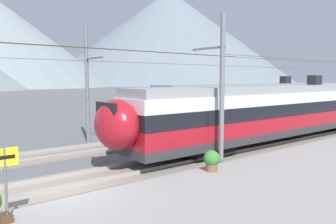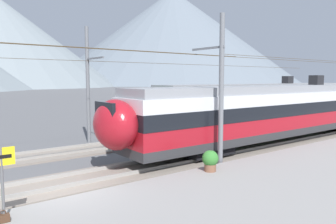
# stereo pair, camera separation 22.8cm
# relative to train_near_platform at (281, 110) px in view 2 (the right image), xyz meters

# --- Properties ---
(ground_plane) EXTENTS (400.00, 400.00, 0.00)m
(ground_plane) POSITION_rel_train_near_platform_xyz_m (-15.15, -1.44, -2.22)
(ground_plane) COLOR #565659
(track_near) EXTENTS (120.00, 3.00, 0.28)m
(track_near) POSITION_rel_train_near_platform_xyz_m (-15.15, 0.00, -2.16)
(track_near) COLOR slate
(track_near) RESTS_ON ground
(track_far) EXTENTS (120.00, 3.00, 0.28)m
(track_far) POSITION_rel_train_near_platform_xyz_m (-15.15, 5.56, -2.16)
(track_far) COLOR slate
(track_far) RESTS_ON ground
(train_near_platform) EXTENTS (26.06, 2.84, 4.27)m
(train_near_platform) POSITION_rel_train_near_platform_xyz_m (0.00, 0.00, 0.00)
(train_near_platform) COLOR #2D2D30
(train_near_platform) RESTS_ON track_near
(train_far_track) EXTENTS (24.66, 2.87, 4.27)m
(train_far_track) POSITION_rel_train_near_platform_xyz_m (5.11, 5.56, -0.00)
(train_far_track) COLOR #2D2D30
(train_far_track) RESTS_ON track_far
(catenary_mast_mid) EXTENTS (42.58, 2.22, 7.33)m
(catenary_mast_mid) POSITION_rel_train_near_platform_xyz_m (-7.65, -1.77, 1.64)
(catenary_mast_mid) COLOR slate
(catenary_mast_mid) RESTS_ON ground
(catenary_mast_far_side) EXTENTS (42.58, 2.57, 7.71)m
(catenary_mast_far_side) POSITION_rel_train_near_platform_xyz_m (-10.16, 7.66, 1.79)
(catenary_mast_far_side) COLOR slate
(catenary_mast_far_side) RESTS_ON ground
(platform_sign) EXTENTS (0.70, 0.08, 2.09)m
(platform_sign) POSITION_rel_train_near_platform_xyz_m (-17.38, -3.05, -0.36)
(platform_sign) COLOR #59595B
(platform_sign) RESTS_ON platform_slab
(handbag_near_sign) EXTENTS (0.32, 0.18, 0.35)m
(handbag_near_sign) POSITION_rel_train_near_platform_xyz_m (-17.41, -3.12, -1.78)
(handbag_near_sign) COLOR #472D1E
(handbag_near_sign) RESTS_ON platform_slab
(potted_plant_platform_edge) EXTENTS (0.70, 0.70, 0.91)m
(potted_plant_platform_edge) POSITION_rel_train_near_platform_xyz_m (-9.27, -2.90, -1.38)
(potted_plant_platform_edge) COLOR brown
(potted_plant_platform_edge) RESTS_ON platform_slab
(mountain_right_ridge) EXTENTS (203.57, 203.57, 76.08)m
(mountain_right_ridge) POSITION_rel_train_near_platform_xyz_m (148.77, 204.48, 35.82)
(mountain_right_ridge) COLOR slate
(mountain_right_ridge) RESTS_ON ground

